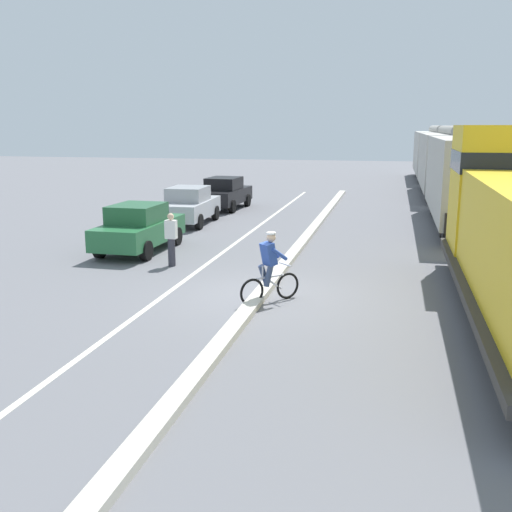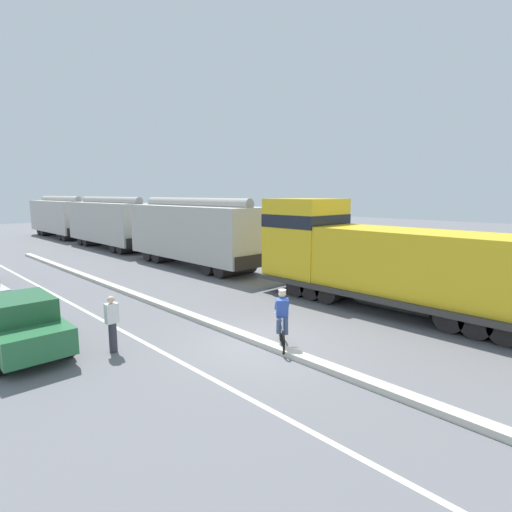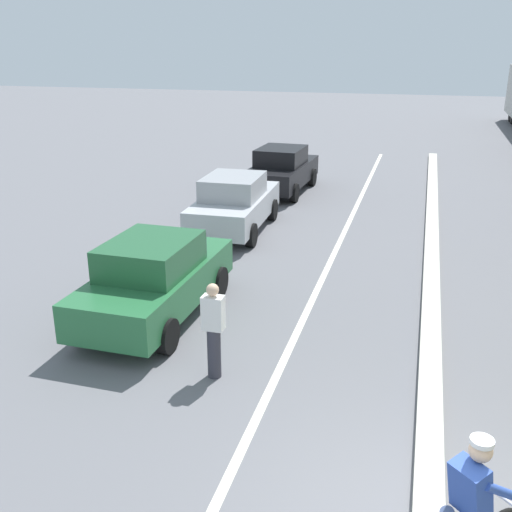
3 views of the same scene
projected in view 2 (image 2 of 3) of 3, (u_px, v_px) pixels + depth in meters
ground_plane at (263, 346)px, 11.73m from camera, size 120.00×120.00×0.00m
median_curb at (157, 303)px, 15.98m from camera, size 0.36×36.00×0.16m
lane_stripe at (98, 318)px, 14.34m from camera, size 0.14×36.00×0.01m
locomotive at (376, 262)px, 15.59m from camera, size 3.10×11.61×4.20m
hopper_car_lead at (194, 233)px, 24.17m from camera, size 2.90×10.60×4.18m
hopper_car_middle at (111, 223)px, 32.41m from camera, size 2.90×10.60×4.18m
hopper_car_trailing at (61, 217)px, 40.64m from camera, size 2.90×10.60×4.18m
parked_car_green at (20, 324)px, 11.17m from camera, size 1.90×4.23×1.62m
cyclist at (282, 320)px, 11.47m from camera, size 1.23×1.28×1.71m
pedestrian_by_cars at (112, 323)px, 11.14m from camera, size 0.34×0.22×1.62m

